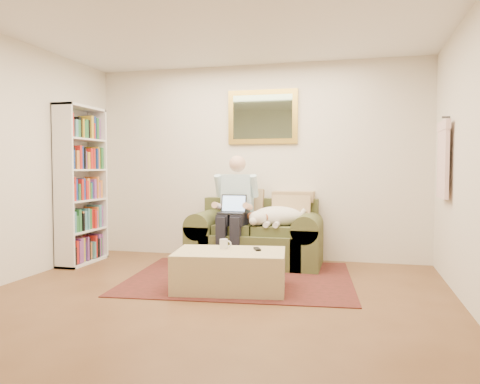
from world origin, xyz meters
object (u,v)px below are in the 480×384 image
at_px(laptop, 233,208).
at_px(coffee_mug, 224,244).
at_px(sleeping_dog, 278,216).
at_px(bookshelf, 81,185).
at_px(sofa, 256,242).
at_px(seated_man, 234,211).
at_px(ottoman, 230,271).

relative_size(laptop, coffee_mug, 3.18).
distance_m(sleeping_dog, bookshelf, 2.53).
height_order(laptop, bookshelf, bookshelf).
bearing_deg(laptop, coffee_mug, -80.46).
xyz_separation_m(sofa, seated_man, (-0.25, -0.15, 0.41)).
bearing_deg(sleeping_dog, bookshelf, -171.54).
relative_size(ottoman, bookshelf, 0.54).
xyz_separation_m(seated_man, sleeping_dog, (0.54, 0.07, -0.06)).
xyz_separation_m(sofa, ottoman, (0.01, -1.29, -0.09)).
height_order(seated_man, sleeping_dog, seated_man).
xyz_separation_m(seated_man, bookshelf, (-1.94, -0.30, 0.31)).
bearing_deg(seated_man, sleeping_dog, 7.13).
bearing_deg(ottoman, bookshelf, 159.09).
height_order(laptop, ottoman, laptop).
relative_size(sofa, coffee_mug, 16.38).
bearing_deg(ottoman, sleeping_dog, 76.90).
height_order(sofa, ottoman, sofa).
bearing_deg(laptop, seated_man, 90.00).
xyz_separation_m(coffee_mug, bookshelf, (-2.10, 0.73, 0.56)).
distance_m(sleeping_dog, ottoman, 1.31).
height_order(seated_man, bookshelf, bookshelf).
height_order(ottoman, bookshelf, bookshelf).
bearing_deg(bookshelf, seated_man, 8.83).
distance_m(laptop, bookshelf, 1.97).
bearing_deg(seated_man, sofa, 31.45).
relative_size(sleeping_dog, ottoman, 0.62).
bearing_deg(laptop, sleeping_dog, 13.64).
distance_m(sofa, coffee_mug, 1.20).
relative_size(laptop, sleeping_dog, 0.47).
height_order(seated_man, laptop, seated_man).
bearing_deg(coffee_mug, laptop, 99.54).
distance_m(ottoman, bookshelf, 2.48).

